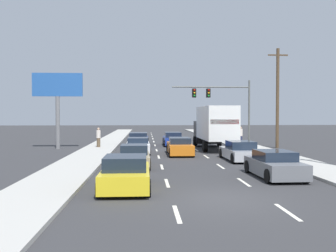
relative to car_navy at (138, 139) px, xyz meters
name	(u,v)px	position (x,y,z in m)	size (l,w,h in m)	color
ground_plane	(171,144)	(3.32, 1.84, -0.59)	(140.00, 140.00, 0.00)	#333335
sidewalk_right	(248,147)	(9.98, -3.16, -0.52)	(2.82, 80.00, 0.14)	#B2AFA8
sidewalk_left	(100,148)	(-3.34, -3.16, -0.52)	(2.82, 80.00, 0.14)	#B2AFA8
lane_markings	(174,147)	(3.32, -2.50, -0.59)	(3.54, 57.00, 0.01)	silver
car_navy	(138,139)	(0.00, 0.00, 0.00)	(2.03, 4.64, 1.27)	#141E4C
car_white	(138,146)	(0.10, -7.35, -0.03)	(1.95, 4.21, 1.22)	white
car_tan	(134,157)	(0.03, -14.80, -0.03)	(1.87, 4.12, 1.27)	tan
car_yellow	(126,174)	(-0.11, -21.19, 0.03)	(1.97, 4.15, 1.36)	yellow
car_blue	(173,139)	(3.34, -0.40, 0.01)	(1.80, 4.21, 1.32)	#1E389E
car_orange	(180,147)	(3.25, -8.54, 0.00)	(1.86, 4.55, 1.28)	orange
box_truck	(214,125)	(6.61, -4.66, 1.50)	(2.70, 8.39, 3.70)	white
car_silver	(240,152)	(6.88, -12.26, -0.01)	(1.97, 4.35, 1.28)	#B7BABF
car_gray	(275,165)	(6.82, -18.86, 0.00)	(1.95, 4.11, 1.27)	slate
traffic_signal_mast	(217,97)	(8.44, 3.27, 4.29)	(8.51, 0.69, 6.75)	#595B56
utility_pole_mid	(278,97)	(12.59, -3.51, 4.03)	(1.80, 0.28, 8.97)	brown
roadside_billboard	(58,94)	(-6.99, -3.30, 4.20)	(4.32, 0.36, 6.65)	slate
pedestrian_near_corner	(98,137)	(-3.48, -3.14, 0.41)	(0.38, 0.38, 1.72)	brown
pedestrian_mid_block	(241,135)	(9.94, -0.82, 0.40)	(0.38, 0.38, 1.71)	#1E233F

